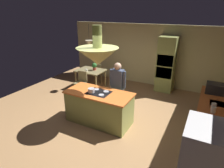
{
  "coord_description": "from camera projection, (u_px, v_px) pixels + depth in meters",
  "views": [
    {
      "loc": [
        2.57,
        -4.27,
        3.09
      ],
      "look_at": [
        0.1,
        0.4,
        1.0
      ],
      "focal_mm": 30.31,
      "sensor_mm": 36.0,
      "label": 1
    }
  ],
  "objects": [
    {
      "name": "oven_tower",
      "position": [
        166.0,
        65.0,
        7.39
      ],
      "size": [
        0.66,
        0.62,
        2.16
      ],
      "color": "#8C934C",
      "rests_on": "ground"
    },
    {
      "name": "chair_by_back_wall",
      "position": [
        99.0,
        72.0,
        8.41
      ],
      "size": [
        0.4,
        0.4,
        0.87
      ],
      "rotation": [
        0.0,
        0.0,
        3.14
      ],
      "color": "olive",
      "rests_on": "ground"
    },
    {
      "name": "kitchen_island",
      "position": [
        99.0,
        107.0,
        5.43
      ],
      "size": [
        1.89,
        0.88,
        0.96
      ],
      "color": "#8C934C",
      "rests_on": "ground"
    },
    {
      "name": "microwave_on_counter",
      "position": [
        215.0,
        88.0,
        5.17
      ],
      "size": [
        0.46,
        0.36,
        0.28
      ],
      "primitive_type": "cube",
      "color": "#232326",
      "rests_on": "counter_run_right"
    },
    {
      "name": "chair_facing_island",
      "position": [
        81.0,
        81.0,
        7.34
      ],
      "size": [
        0.4,
        0.4,
        0.87
      ],
      "color": "olive",
      "rests_on": "ground"
    },
    {
      "name": "cup_on_table",
      "position": [
        87.0,
        70.0,
        7.61
      ],
      "size": [
        0.07,
        0.07,
        0.09
      ],
      "primitive_type": "cylinder",
      "color": "white",
      "rests_on": "dining_table"
    },
    {
      "name": "canister_flour",
      "position": [
        213.0,
        110.0,
        4.2
      ],
      "size": [
        0.1,
        0.1,
        0.15
      ],
      "primitive_type": "cylinder",
      "color": "silver",
      "rests_on": "counter_run_right"
    },
    {
      "name": "person_at_island",
      "position": [
        117.0,
        85.0,
        5.74
      ],
      "size": [
        0.53,
        0.22,
        1.65
      ],
      "color": "tan",
      "rests_on": "ground"
    },
    {
      "name": "cooking_pot_on_cooktop",
      "position": [
        91.0,
        90.0,
        5.19
      ],
      "size": [
        0.18,
        0.18,
        0.12
      ],
      "primitive_type": "cylinder",
      "color": "#B2B2B7",
      "rests_on": "kitchen_island"
    },
    {
      "name": "range_hood",
      "position": [
        98.0,
        55.0,
        4.87
      ],
      "size": [
        1.1,
        1.1,
        1.0
      ],
      "color": "#8C934C"
    },
    {
      "name": "canister_sugar",
      "position": [
        214.0,
        106.0,
        4.34
      ],
      "size": [
        0.11,
        0.11,
        0.15
      ],
      "primitive_type": "cylinder",
      "color": "silver",
      "rests_on": "counter_run_right"
    },
    {
      "name": "ground",
      "position": [
        103.0,
        118.0,
        5.76
      ],
      "size": [
        8.16,
        8.16,
        0.0
      ],
      "primitive_type": "plane",
      "color": "#AD7F51"
    },
    {
      "name": "wall_back",
      "position": [
        143.0,
        55.0,
        8.13
      ],
      "size": [
        6.8,
        0.1,
        2.55
      ],
      "primitive_type": "cube",
      "color": "beige",
      "rests_on": "ground"
    },
    {
      "name": "pendant_light_over_table",
      "position": [
        89.0,
        43.0,
        7.38
      ],
      "size": [
        0.32,
        0.32,
        0.82
      ],
      "color": "beige"
    },
    {
      "name": "dining_table",
      "position": [
        91.0,
        72.0,
        7.82
      ],
      "size": [
        1.12,
        0.86,
        0.76
      ],
      "color": "olive",
      "rests_on": "ground"
    },
    {
      "name": "counter_run_right",
      "position": [
        210.0,
        119.0,
        4.84
      ],
      "size": [
        0.73,
        2.24,
        0.94
      ],
      "color": "#8C934C",
      "rests_on": "ground"
    },
    {
      "name": "potted_plant_on_table",
      "position": [
        94.0,
        66.0,
        7.73
      ],
      "size": [
        0.2,
        0.2,
        0.3
      ],
      "color": "#99382D",
      "rests_on": "dining_table"
    }
  ]
}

